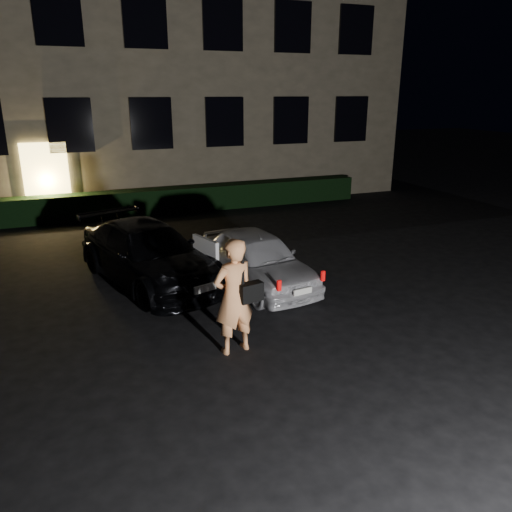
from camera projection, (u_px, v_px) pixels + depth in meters
name	position (u px, v px, depth m)	size (l,w,h in m)	color
ground	(282.00, 353.00, 8.13)	(80.00, 80.00, 0.00)	black
building	(128.00, 39.00, 19.50)	(20.00, 8.11, 12.00)	brown
hedge	(159.00, 201.00, 17.28)	(15.00, 0.70, 0.85)	black
sedan	(148.00, 254.00, 10.98)	(3.03, 4.79, 1.29)	black
hatch	(257.00, 259.00, 10.80)	(1.93, 3.71, 1.20)	silver
man	(234.00, 296.00, 7.89)	(0.86, 0.59, 1.92)	#EC985C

